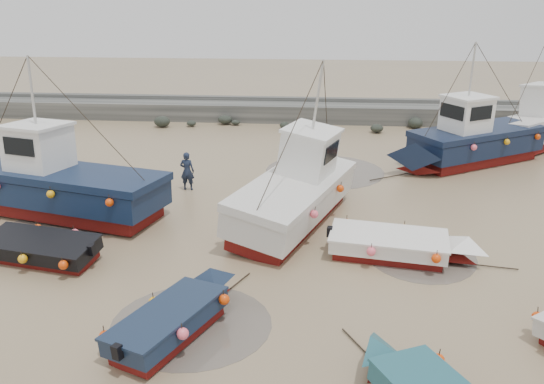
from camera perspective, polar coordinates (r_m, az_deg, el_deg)
The scene contains 14 objects.
ground at distance 17.19m, azimuth 0.27°, elevation -8.78°, with size 120.00×120.00×0.00m, color #8F7B59.
seawall at distance 37.77m, azimuth 3.08°, elevation 8.57°, with size 60.00×4.92×1.50m.
puddle_a at distance 15.00m, azimuth -8.67°, elevation -13.83°, with size 4.40×4.40×0.01m, color #5A5249.
puddle_b at distance 19.18m, azimuth 15.48°, elevation -6.29°, with size 3.84×3.84×0.01m, color #5A5249.
puddle_c at distance 21.99m, azimuth -21.30°, elevation -3.46°, with size 4.49×4.49×0.01m, color #5A5249.
puddle_d at distance 27.00m, azimuth 5.68°, elevation 2.26°, with size 5.99×5.99×0.01m, color #5A5249.
dinghy_1 at distance 14.46m, azimuth -10.05°, elevation -12.76°, with size 3.14×5.39×1.43m.
dinghy_4 at distance 19.55m, azimuth -24.34°, elevation -5.17°, with size 6.12×2.48×1.43m.
dinghy_5 at distance 18.43m, azimuth 13.54°, elevation -5.37°, with size 6.21×2.74×1.43m.
cabin_boat_0 at distance 23.11m, azimuth -22.68°, elevation 0.94°, with size 11.38×5.09×6.22m.
cabin_boat_1 at distance 20.79m, azimuth 2.69°, elevation 0.56°, with size 5.31×10.27×6.22m.
cabin_boat_2 at distance 29.46m, azimuth 20.33°, elevation 5.30°, with size 9.62×6.73×6.22m.
cabin_boat_3 at distance 34.66m, azimuth 27.01°, elevation 6.57°, with size 7.52×6.88×6.22m.
person at distance 24.63m, azimuth -9.00°, elevation 0.27°, with size 0.65×0.43×1.78m, color #1A2338.
Camera 1 is at (1.20, -14.95, 8.40)m, focal length 35.00 mm.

